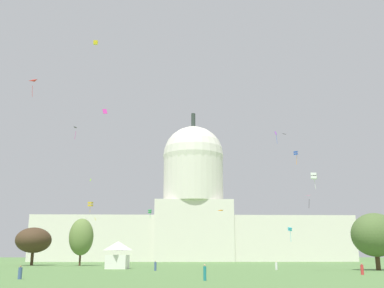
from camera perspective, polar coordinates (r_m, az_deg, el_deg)
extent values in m
cube|color=silver|center=(188.65, -9.88, -11.90)|extent=(64.49, 20.37, 18.01)
cube|color=silver|center=(190.86, 10.11, -11.92)|extent=(64.49, 20.37, 18.01)
cube|color=silver|center=(187.12, 0.18, -11.15)|extent=(31.45, 22.41, 24.15)
cylinder|color=silver|center=(189.48, 0.17, -4.50)|extent=(25.31, 25.31, 19.78)
sphere|color=silver|center=(191.35, 0.17, -1.58)|extent=(25.93, 25.93, 25.93)
cylinder|color=#2D3833|center=(195.44, 0.16, 3.04)|extent=(1.80, 1.80, 6.27)
cube|color=white|center=(94.24, -9.55, -14.70)|extent=(4.32, 5.61, 2.75)
pyramid|color=white|center=(94.24, -9.48, -12.77)|extent=(4.54, 5.89, 1.80)
cylinder|color=#42301E|center=(90.73, 22.73, -13.48)|extent=(0.84, 0.84, 4.00)
ellipsoid|color=#4C6633|center=(90.79, 22.47, -10.71)|extent=(10.80, 9.77, 7.99)
cylinder|color=#42301E|center=(120.91, -14.18, -13.87)|extent=(0.51, 0.51, 4.44)
ellipsoid|color=olive|center=(120.99, -14.04, -11.49)|extent=(7.81, 7.35, 9.40)
cylinder|color=#42301E|center=(127.56, -19.84, -13.45)|extent=(0.79, 0.79, 4.51)
ellipsoid|color=#42301E|center=(127.61, -19.68, -11.55)|extent=(12.44, 12.74, 6.64)
cylinder|color=#1E757A|center=(51.92, 1.66, -16.29)|extent=(0.44, 0.44, 1.55)
sphere|color=tan|center=(51.89, 1.65, -15.31)|extent=(0.30, 0.30, 0.23)
cylinder|color=#3D5684|center=(82.81, -4.73, -15.39)|extent=(0.53, 0.53, 1.52)
sphere|color=tan|center=(82.79, -4.72, -14.78)|extent=(0.29, 0.29, 0.22)
cylinder|color=silver|center=(88.45, 10.78, -15.14)|extent=(0.64, 0.64, 1.40)
sphere|color=beige|center=(88.43, 10.75, -14.62)|extent=(0.29, 0.29, 0.20)
cylinder|color=#3D5684|center=(58.46, -21.21, -15.23)|extent=(0.52, 0.52, 1.35)
sphere|color=#A37556|center=(58.44, -21.14, -14.46)|extent=(0.24, 0.24, 0.21)
cylinder|color=red|center=(70.80, 21.01, -14.85)|extent=(0.56, 0.56, 1.39)
sphere|color=#A37556|center=(70.77, 20.95, -14.19)|extent=(0.30, 0.30, 0.23)
cube|color=yellow|center=(123.89, -12.28, 12.49)|extent=(1.16, 1.23, 0.69)
cube|color=yellow|center=(124.14, -12.27, 12.73)|extent=(1.16, 1.23, 0.69)
pyramid|color=black|center=(138.28, 12.06, 1.04)|extent=(1.88, 1.69, 0.45)
cube|color=blue|center=(125.00, 13.19, -1.27)|extent=(1.29, 1.30, 0.57)
cube|color=blue|center=(125.13, 13.17, -1.00)|extent=(1.29, 1.30, 0.57)
cylinder|color=orange|center=(124.70, 13.29, -1.99)|extent=(0.44, 0.42, 2.81)
cube|color=#D1339E|center=(96.04, -11.12, 4.13)|extent=(1.09, 0.58, 1.24)
cube|color=purple|center=(132.83, 10.70, 1.39)|extent=(0.74, 0.61, 1.07)
cylinder|color=blue|center=(132.37, 10.82, 0.58)|extent=(0.13, 0.27, 2.79)
cube|color=white|center=(77.91, 15.40, -4.17)|extent=(1.28, 1.26, 0.51)
cube|color=white|center=(78.00, 15.37, -3.77)|extent=(1.28, 1.26, 0.51)
cylinder|color=white|center=(77.77, 15.51, -4.97)|extent=(0.22, 0.09, 1.77)
cube|color=gold|center=(120.07, -12.92, -7.69)|extent=(1.32, 1.35, 0.57)
cube|color=gold|center=(120.14, -12.90, -7.37)|extent=(1.32, 1.35, 0.57)
cylinder|color=gold|center=(119.97, -12.97, -8.19)|extent=(0.17, 0.11, 1.63)
pyramid|color=orange|center=(85.31, 3.93, -8.74)|extent=(1.17, 1.46, 0.24)
cube|color=#8CD133|center=(153.25, -12.90, -4.52)|extent=(0.51, 0.63, 0.84)
cube|color=#33BCDB|center=(114.31, 12.47, -10.73)|extent=(1.00, 1.03, 0.52)
cube|color=#33BCDB|center=(114.34, 12.46, -10.52)|extent=(1.00, 1.03, 0.52)
cylinder|color=#33BCDB|center=(114.27, 12.56, -11.49)|extent=(0.08, 0.30, 2.68)
pyramid|color=red|center=(104.16, -19.57, 7.40)|extent=(1.87, 1.27, 0.34)
cylinder|color=red|center=(103.29, -19.83, 6.38)|extent=(0.16, 0.35, 2.55)
pyramid|color=pink|center=(110.20, 14.85, -6.60)|extent=(1.35, 1.26, 0.17)
cylinder|color=black|center=(109.59, 14.80, -7.42)|extent=(0.25, 0.13, 2.09)
cube|color=green|center=(125.51, -5.44, -8.72)|extent=(0.96, 1.00, 0.51)
cube|color=green|center=(125.56, -5.43, -8.48)|extent=(0.96, 1.00, 0.51)
cylinder|color=green|center=(125.43, -5.39, -9.11)|extent=(0.12, 0.24, 1.34)
cube|color=yellow|center=(164.17, -12.32, -9.38)|extent=(0.45, 0.65, 1.14)
pyramid|color=black|center=(111.75, -14.56, 1.92)|extent=(0.84, 1.50, 0.24)
cylinder|color=#D1339E|center=(111.44, -14.76, 1.09)|extent=(0.27, 0.13, 1.99)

